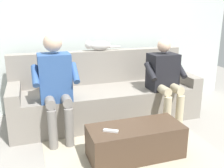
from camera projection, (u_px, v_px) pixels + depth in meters
The scene contains 9 objects.
ground_plane at pixel (124, 141), 2.96m from camera, with size 8.00×8.00×0.00m, color gray.
back_wall at pixel (94, 19), 3.78m from camera, with size 4.69×0.06×2.69m, color silver.
couch at pixel (105, 96), 3.55m from camera, with size 2.53×0.82×0.92m.
coffee_table at pixel (135, 141), 2.61m from camera, with size 0.98×0.42×0.34m.
person_left_seated at pixel (165, 76), 3.32m from camera, with size 0.51×0.52×1.12m.
person_right_seated at pixel (56, 81), 2.89m from camera, with size 0.51×0.51×1.23m.
cat_on_backrest at pixel (98, 45), 3.60m from camera, with size 0.53×0.14×0.15m.
remote_white at pixel (111, 131), 2.44m from camera, with size 0.15×0.04×0.02m, color white.
floor_rug at pixel (131, 150), 2.77m from camera, with size 1.82×1.61×0.01m, color #B7AD93.
Camera 1 is at (0.97, 3.08, 1.47)m, focal length 40.48 mm.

